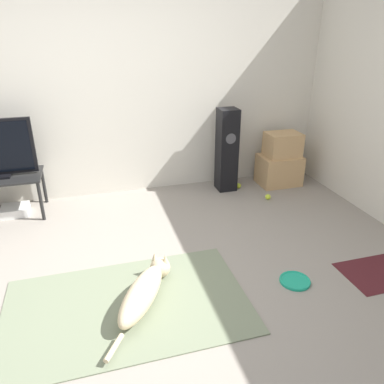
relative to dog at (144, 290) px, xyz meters
The scene contains 12 objects.
ground_plane 0.14m from the dog, 57.59° to the left, with size 12.00×12.00×0.00m, color gray.
wall_back 2.45m from the dog, 88.94° to the left, with size 8.00×0.06×2.55m.
area_rug 0.17m from the dog, behind, with size 1.79×1.09×0.01m.
dog is the anchor object (origin of this frame).
frisbee 1.22m from the dog, ahead, with size 0.25×0.25×0.03m.
cardboard_box_lower 2.75m from the dog, 41.33° to the left, with size 0.52×0.38×0.38m.
cardboard_box_upper 2.79m from the dog, 41.06° to the left, with size 0.42×0.31×0.30m.
floor_speaker 2.32m from the dog, 54.03° to the left, with size 0.23×0.23×1.02m.
tennis_ball_by_boxes 2.22m from the dog, 39.30° to the left, with size 0.07×0.07×0.07m.
tennis_ball_near_speaker 2.36m from the dog, 50.31° to the left, with size 0.07×0.07×0.07m.
game_console 2.15m from the dog, 121.79° to the left, with size 0.29×0.25×0.10m.
door_mat 2.01m from the dog, ahead, with size 0.69×0.46×0.01m.
Camera 1 is at (-0.32, -2.30, 1.92)m, focal length 35.00 mm.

